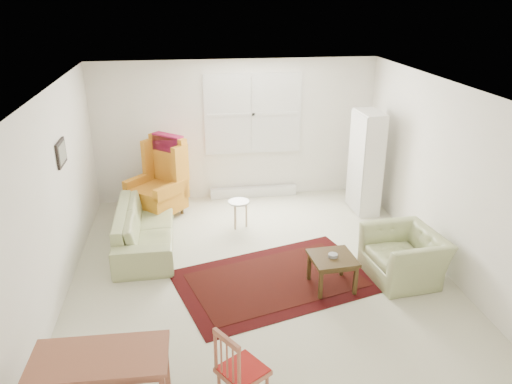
{
  "coord_description": "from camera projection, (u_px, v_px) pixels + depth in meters",
  "views": [
    {
      "loc": [
        -0.9,
        -5.86,
        3.57
      ],
      "look_at": [
        0.0,
        0.3,
        1.05
      ],
      "focal_mm": 35.0,
      "sensor_mm": 36.0,
      "label": 1
    }
  ],
  "objects": [
    {
      "name": "room",
      "position": [
        258.0,
        180.0,
        6.56
      ],
      "size": [
        5.04,
        5.54,
        2.51
      ],
      "color": "beige",
      "rests_on": "ground"
    },
    {
      "name": "rug",
      "position": [
        277.0,
        280.0,
        6.6
      ],
      "size": [
        2.9,
        2.28,
        0.03
      ],
      "primitive_type": null,
      "rotation": [
        0.0,
        0.0,
        0.28
      ],
      "color": "black",
      "rests_on": "ground"
    },
    {
      "name": "sofa",
      "position": [
        145.0,
        220.0,
        7.39
      ],
      "size": [
        0.83,
        2.08,
        0.84
      ],
      "primitive_type": "imported",
      "rotation": [
        0.0,
        0.0,
        1.58
      ],
      "color": "#9AA46D",
      "rests_on": "ground"
    },
    {
      "name": "armchair",
      "position": [
        404.0,
        251.0,
        6.56
      ],
      "size": [
        0.97,
        1.08,
        0.77
      ],
      "primitive_type": "imported",
      "rotation": [
        0.0,
        0.0,
        -1.46
      ],
      "color": "#9AA46D",
      "rests_on": "ground"
    },
    {
      "name": "wingback_chair",
      "position": [
        155.0,
        178.0,
        8.27
      ],
      "size": [
        1.13,
        1.13,
        1.35
      ],
      "primitive_type": null,
      "rotation": [
        0.0,
        0.0,
        -0.73
      ],
      "color": "orange",
      "rests_on": "ground"
    },
    {
      "name": "coffee_table",
      "position": [
        332.0,
        272.0,
        6.39
      ],
      "size": [
        0.58,
        0.58,
        0.45
      ],
      "primitive_type": null,
      "rotation": [
        0.0,
        0.0,
        0.07
      ],
      "color": "#3A2912",
      "rests_on": "ground"
    },
    {
      "name": "stool",
      "position": [
        239.0,
        214.0,
        8.04
      ],
      "size": [
        0.38,
        0.38,
        0.45
      ],
      "primitive_type": null,
      "rotation": [
        0.0,
        0.0,
        -0.14
      ],
      "color": "white",
      "rests_on": "ground"
    },
    {
      "name": "cabinet",
      "position": [
        366.0,
        162.0,
        8.42
      ],
      "size": [
        0.39,
        0.71,
        1.75
      ],
      "primitive_type": null,
      "rotation": [
        0.0,
        0.0,
        0.04
      ],
      "color": "white",
      "rests_on": "ground"
    },
    {
      "name": "desk_chair",
      "position": [
        243.0,
        369.0,
        4.45
      ],
      "size": [
        0.53,
        0.53,
        0.87
      ],
      "primitive_type": null,
      "rotation": [
        0.0,
        0.0,
        2.14
      ],
      "color": "#9B593E",
      "rests_on": "ground"
    }
  ]
}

